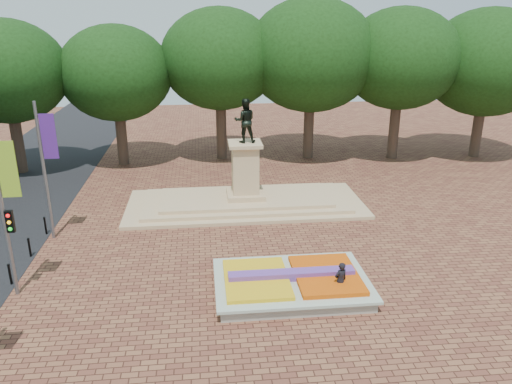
% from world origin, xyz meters
% --- Properties ---
extents(ground, '(90.00, 90.00, 0.00)m').
position_xyz_m(ground, '(0.00, 0.00, 0.00)').
color(ground, brown).
rests_on(ground, ground).
extents(flower_bed, '(6.30, 4.30, 0.91)m').
position_xyz_m(flower_bed, '(1.03, -2.00, 0.38)').
color(flower_bed, gray).
rests_on(flower_bed, ground).
extents(monument, '(14.00, 6.00, 6.40)m').
position_xyz_m(monument, '(0.00, 8.00, 0.88)').
color(monument, tan).
rests_on(monument, ground).
extents(tree_row_back, '(44.80, 8.80, 10.43)m').
position_xyz_m(tree_row_back, '(2.33, 18.00, 6.67)').
color(tree_row_back, '#3B2A20').
rests_on(tree_row_back, ground).
extents(banner_poles, '(0.88, 11.17, 7.00)m').
position_xyz_m(banner_poles, '(-10.08, -1.31, 3.88)').
color(banner_poles, slate).
rests_on(banner_poles, ground).
extents(pedestrian, '(0.67, 0.56, 1.58)m').
position_xyz_m(pedestrian, '(2.84, -2.76, 0.79)').
color(pedestrian, black).
rests_on(pedestrian, ground).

